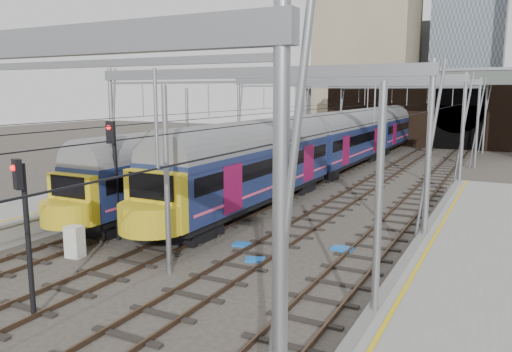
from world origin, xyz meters
The scene contains 15 objects.
ground centered at (0.00, 0.00, 0.00)m, with size 160.00×160.00×0.00m, color #38332D.
platform_left centered at (-10.18, 2.50, 0.55)m, with size 4.32×55.00×1.12m.
tracks centered at (0.00, 15.00, 0.02)m, with size 14.40×80.00×0.22m.
overhead_line centered at (0.00, 21.49, 6.57)m, with size 16.80×80.00×8.00m.
retaining_wall centered at (1.40, 51.93, 4.33)m, with size 28.00×2.75×9.00m.
overbridge centered at (0.00, 46.00, 7.27)m, with size 28.00×3.00×9.25m.
city_skyline centered at (2.73, 70.48, 17.09)m, with size 37.50×27.50×60.00m.
train_main centered at (-2.00, 39.05, 2.65)m, with size 3.07×71.01×5.20m.
train_second centered at (-6.00, 26.28, 2.43)m, with size 2.70×46.93×4.68m.
signal_near_left centered at (-4.72, 4.36, 3.40)m, with size 0.41×0.49×5.47m.
signal_near_centre centered at (-1.40, -2.93, 3.06)m, with size 0.38×0.47×4.86m.
relay_cabinet centered at (-4.60, 1.74, 0.66)m, with size 0.66×0.55×1.32m, color silver.
equip_cover_a centered at (2.20, 4.75, 0.05)m, with size 0.80×0.56×0.09m, color blue.
equip_cover_b centered at (0.79, 6.28, 0.05)m, with size 0.83×0.58×0.10m, color blue.
equip_cover_c centered at (4.90, 7.72, 0.05)m, with size 0.89×0.63×0.10m, color blue.
Camera 1 is at (11.10, -12.38, 6.72)m, focal length 35.00 mm.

